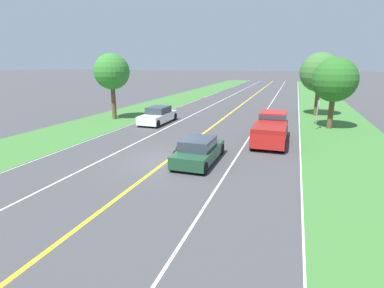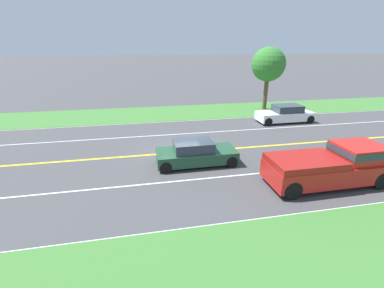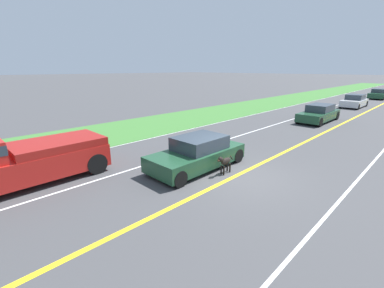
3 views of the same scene
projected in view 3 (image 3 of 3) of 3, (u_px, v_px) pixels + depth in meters
name	position (u px, v px, depth m)	size (l,w,h in m)	color
ground_plane	(237.00, 175.00, 10.10)	(400.00, 400.00, 0.00)	#424244
centre_divider_line	(237.00, 175.00, 10.10)	(0.18, 160.00, 0.01)	yellow
lane_edge_line_right	(137.00, 141.00, 14.81)	(0.14, 160.00, 0.01)	white
lane_dash_same_dir	(177.00, 155.00, 12.46)	(0.10, 160.00, 0.01)	white
lane_dash_oncoming	(333.00, 208.00, 7.75)	(0.10, 160.00, 0.01)	white
grass_verge_right	(111.00, 132.00, 16.83)	(6.00, 160.00, 0.03)	#3D7533
ego_car	(198.00, 154.00, 10.73)	(1.87, 4.33, 1.34)	#1E472D
dog	(225.00, 162.00, 10.11)	(0.21, 1.02, 0.80)	black
pickup_truck	(15.00, 161.00, 8.96)	(2.08, 5.57, 1.85)	red
car_trailing_near	(319.00, 114.00, 20.19)	(1.80, 4.74, 1.34)	#1E472D
car_trailing_mid	(354.00, 101.00, 27.71)	(1.83, 4.32, 1.36)	silver
car_trailing_far	(379.00, 94.00, 35.48)	(1.89, 4.45, 1.34)	#1E472D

